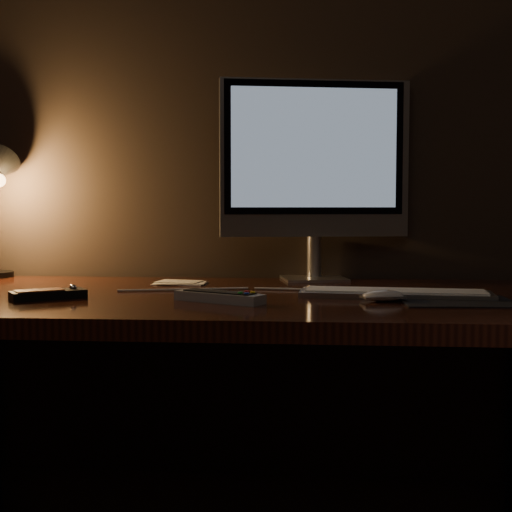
# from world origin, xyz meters

# --- Properties ---
(desk) EXTENTS (1.60, 0.75, 0.75)m
(desk) POSITION_xyz_m (0.00, 1.93, 0.62)
(desk) COLOR #33150B
(desk) RESTS_ON ground
(monitor) EXTENTS (0.51, 0.18, 0.54)m
(monitor) POSITION_xyz_m (0.19, 2.18, 1.07)
(monitor) COLOR silver
(monitor) RESTS_ON desk
(keyboard) EXTENTS (0.43, 0.16, 0.02)m
(keyboard) POSITION_xyz_m (0.37, 1.84, 0.76)
(keyboard) COLOR silver
(keyboard) RESTS_ON desk
(mousepad) EXTENTS (0.24, 0.20, 0.00)m
(mousepad) POSITION_xyz_m (0.49, 1.77, 0.75)
(mousepad) COLOR black
(mousepad) RESTS_ON desk
(mouse) EXTENTS (0.10, 0.07, 0.02)m
(mouse) POSITION_xyz_m (0.34, 1.76, 0.76)
(mouse) COLOR white
(mouse) RESTS_ON desk
(media_remote) EXTENTS (0.16, 0.14, 0.03)m
(media_remote) POSITION_xyz_m (-0.39, 1.74, 0.76)
(media_remote) COLOR black
(media_remote) RESTS_ON desk
(tv_remote) EXTENTS (0.20, 0.14, 0.03)m
(tv_remote) POSITION_xyz_m (-0.01, 1.72, 0.76)
(tv_remote) COLOR #9A9DA0
(tv_remote) RESTS_ON desk
(papers) EXTENTS (0.14, 0.10, 0.01)m
(papers) POSITION_xyz_m (-0.16, 2.06, 0.75)
(papers) COLOR white
(papers) RESTS_ON desk
(cable) EXTENTS (0.60, 0.03, 0.01)m
(cable) POSITION_xyz_m (0.03, 1.92, 0.75)
(cable) COLOR white
(cable) RESTS_ON desk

